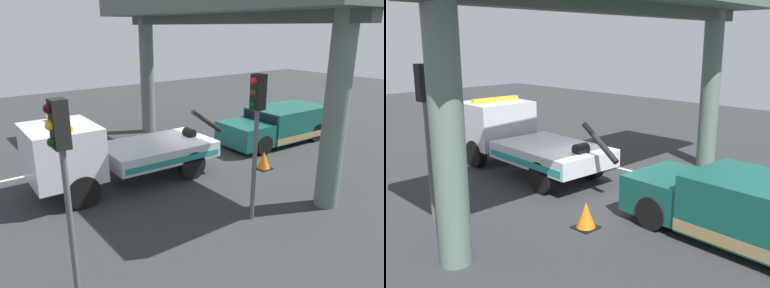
% 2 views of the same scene
% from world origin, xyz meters
% --- Properties ---
extents(ground_plane, '(60.00, 40.00, 0.10)m').
position_xyz_m(ground_plane, '(0.00, 0.00, -0.05)').
color(ground_plane, '#2D3033').
extents(lane_stripe_mid, '(2.60, 0.16, 0.01)m').
position_xyz_m(lane_stripe_mid, '(0.00, -2.62, 0.00)').
color(lane_stripe_mid, silver).
rests_on(lane_stripe_mid, ground).
extents(lane_stripe_east, '(2.60, 0.16, 0.01)m').
position_xyz_m(lane_stripe_east, '(6.00, -2.62, 0.00)').
color(lane_stripe_east, silver).
rests_on(lane_stripe_east, ground).
extents(tow_truck_white, '(7.29, 2.62, 2.46)m').
position_xyz_m(tow_truck_white, '(3.76, -0.03, 1.20)').
color(tow_truck_white, silver).
rests_on(tow_truck_white, ground).
extents(towed_van_green, '(5.27, 2.38, 1.58)m').
position_xyz_m(towed_van_green, '(-4.71, 0.00, 0.78)').
color(towed_van_green, '#145147').
rests_on(towed_van_green, ground).
extents(overpass_structure, '(3.60, 12.34, 6.28)m').
position_xyz_m(overpass_structure, '(-0.89, 0.00, 5.48)').
color(overpass_structure, '#596B60').
rests_on(overpass_structure, ground).
extents(traffic_light_near, '(0.39, 0.32, 4.00)m').
position_xyz_m(traffic_light_near, '(1.52, 4.44, 2.93)').
color(traffic_light_near, '#515456').
rests_on(traffic_light_near, ground).
extents(traffic_cone_orange, '(0.56, 0.56, 0.67)m').
position_xyz_m(traffic_cone_orange, '(-1.62, 2.00, 0.32)').
color(traffic_cone_orange, orange).
rests_on(traffic_cone_orange, ground).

